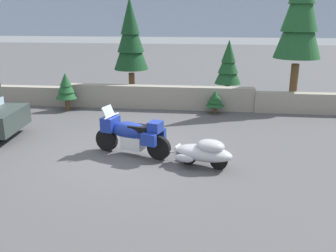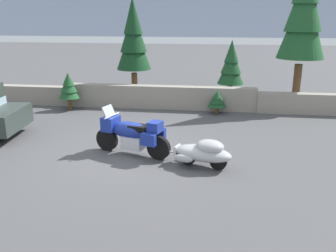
% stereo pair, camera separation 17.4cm
% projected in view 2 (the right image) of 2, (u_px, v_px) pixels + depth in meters
% --- Properties ---
extents(ground_plane, '(80.00, 80.00, 0.00)m').
position_uv_depth(ground_plane, '(128.00, 154.00, 10.29)').
color(ground_plane, '#4C4C4F').
extents(stone_guard_wall, '(24.00, 0.54, 0.95)m').
position_uv_depth(stone_guard_wall, '(158.00, 98.00, 15.20)').
color(stone_guard_wall, gray).
rests_on(stone_guard_wall, ground).
extents(touring_motorcycle, '(2.25, 1.14, 1.33)m').
position_uv_depth(touring_motorcycle, '(132.00, 133.00, 10.10)').
color(touring_motorcycle, black).
rests_on(touring_motorcycle, ground).
extents(car_shaped_trailer, '(2.21, 1.11, 0.76)m').
position_uv_depth(car_shaped_trailer, '(203.00, 152.00, 9.31)').
color(car_shaped_trailer, black).
rests_on(car_shaped_trailer, ground).
extents(pine_tree_tall, '(1.86, 1.86, 6.33)m').
position_uv_depth(pine_tree_tall, '(304.00, 9.00, 14.25)').
color(pine_tree_tall, brown).
rests_on(pine_tree_tall, ground).
extents(pine_tree_secondary, '(1.13, 1.13, 2.76)m').
position_uv_depth(pine_tree_secondary, '(231.00, 64.00, 15.59)').
color(pine_tree_secondary, brown).
rests_on(pine_tree_secondary, ground).
extents(pine_tree_far_right, '(1.49, 1.49, 4.50)m').
position_uv_depth(pine_tree_far_right, '(133.00, 38.00, 15.66)').
color(pine_tree_far_right, brown).
rests_on(pine_tree_far_right, ground).
extents(pine_sapling_near, '(0.75, 0.75, 0.90)m').
position_uv_depth(pine_sapling_near, '(217.00, 100.00, 14.36)').
color(pine_sapling_near, brown).
rests_on(pine_sapling_near, ground).
extents(pine_sapling_farther, '(0.88, 0.88, 1.53)m').
position_uv_depth(pine_sapling_farther, '(69.00, 87.00, 14.84)').
color(pine_sapling_farther, brown).
rests_on(pine_sapling_farther, ground).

